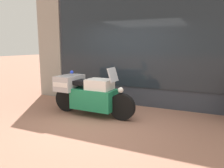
{
  "coord_description": "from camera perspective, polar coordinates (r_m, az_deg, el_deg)",
  "views": [
    {
      "loc": [
        2.14,
        -4.16,
        1.73
      ],
      "look_at": [
        -0.21,
        0.98,
        0.74
      ],
      "focal_mm": 35.0,
      "sensor_mm": 36.0,
      "label": 1
    }
  ],
  "objects": [
    {
      "name": "ground_plane",
      "position": [
        4.99,
        -2.47,
        -10.39
      ],
      "size": [
        60.0,
        60.0,
        0.0
      ],
      "primitive_type": "plane",
      "color": "#9E6B56"
    },
    {
      "name": "shop_building",
      "position": [
        6.67,
        2.06,
        11.85
      ],
      "size": [
        6.73,
        0.55,
        3.9
      ],
      "color": "#333842",
      "rests_on": "ground"
    },
    {
      "name": "window_display",
      "position": [
        6.56,
        8.55,
        -1.2
      ],
      "size": [
        5.38,
        0.3,
        2.02
      ],
      "color": "slate",
      "rests_on": "ground"
    },
    {
      "name": "paramedic_motorcycle",
      "position": [
        5.55,
        -6.35,
        -2.31
      ],
      "size": [
        2.27,
        0.79,
        1.23
      ],
      "rotation": [
        0.0,
        0.0,
        -0.04
      ],
      "color": "black",
      "rests_on": "ground"
    }
  ]
}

